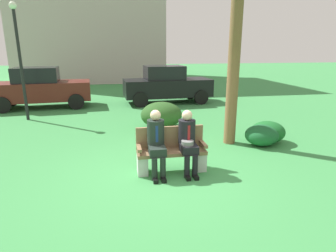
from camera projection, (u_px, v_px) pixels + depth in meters
ground_plane at (161, 177)px, 5.53m from camera, size 80.00×80.00×0.00m
park_bench at (171, 152)px, 5.76m from camera, size 1.39×0.44×0.90m
seated_man_left at (156, 139)px, 5.51m from camera, size 0.34×0.72×1.29m
seated_man_right at (188, 139)px, 5.61m from camera, size 0.34×0.72×1.26m
shrub_near_bench at (268, 132)px, 7.53m from camera, size 0.91×0.84×0.57m
shrub_mid_lawn at (161, 115)px, 8.92m from camera, size 1.30×1.19×0.81m
shrub_far_lawn at (262, 135)px, 7.30m from camera, size 0.87×0.79×0.54m
parked_car_near at (41, 88)px, 11.80m from camera, size 4.02×2.00×1.68m
parked_car_far at (167, 85)px, 12.86m from camera, size 4.00×1.92×1.68m
street_lamp at (19, 51)px, 9.36m from camera, size 0.24×0.24×3.87m
building_backdrop at (91, 4)px, 22.05m from camera, size 10.91×8.87×11.46m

